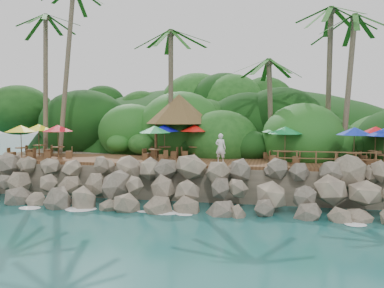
# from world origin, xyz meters

# --- Properties ---
(ground) EXTENTS (140.00, 140.00, 0.00)m
(ground) POSITION_xyz_m (0.00, 0.00, 0.00)
(ground) COLOR #19514F
(ground) RESTS_ON ground
(land_base) EXTENTS (32.00, 25.20, 2.10)m
(land_base) POSITION_xyz_m (0.00, 16.00, 1.05)
(land_base) COLOR gray
(land_base) RESTS_ON ground
(jungle_hill) EXTENTS (44.80, 28.00, 15.40)m
(jungle_hill) POSITION_xyz_m (0.00, 23.50, 0.00)
(jungle_hill) COLOR #143811
(jungle_hill) RESTS_ON ground
(seawall) EXTENTS (29.00, 4.00, 2.30)m
(seawall) POSITION_xyz_m (0.00, 2.00, 1.15)
(seawall) COLOR gray
(seawall) RESTS_ON ground
(terrace) EXTENTS (26.00, 5.00, 0.20)m
(terrace) POSITION_xyz_m (0.00, 6.00, 2.20)
(terrace) COLOR brown
(terrace) RESTS_ON land_base
(jungle_foliage) EXTENTS (44.00, 16.00, 12.00)m
(jungle_foliage) POSITION_xyz_m (0.00, 15.00, 0.00)
(jungle_foliage) COLOR #143811
(jungle_foliage) RESTS_ON ground
(foam_line) EXTENTS (25.20, 0.80, 0.06)m
(foam_line) POSITION_xyz_m (0.00, 0.30, 0.03)
(foam_line) COLOR white
(foam_line) RESTS_ON ground
(palms) EXTENTS (28.75, 7.38, 14.47)m
(palms) POSITION_xyz_m (-0.11, 8.84, 12.33)
(palms) COLOR brown
(palms) RESTS_ON ground
(palapa) EXTENTS (5.08, 5.08, 4.60)m
(palapa) POSITION_xyz_m (-1.62, 9.12, 5.79)
(palapa) COLOR brown
(palapa) RESTS_ON ground
(dining_clusters) EXTENTS (25.77, 5.37, 2.35)m
(dining_clusters) POSITION_xyz_m (1.35, 6.11, 4.25)
(dining_clusters) COLOR brown
(dining_clusters) RESTS_ON terrace
(railing) EXTENTS (6.10, 0.10, 1.00)m
(railing) POSITION_xyz_m (8.45, 3.65, 2.91)
(railing) COLOR brown
(railing) RESTS_ON terrace
(waiter) EXTENTS (0.76, 0.57, 1.90)m
(waiter) POSITION_xyz_m (2.07, 5.07, 3.25)
(waiter) COLOR white
(waiter) RESTS_ON terrace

